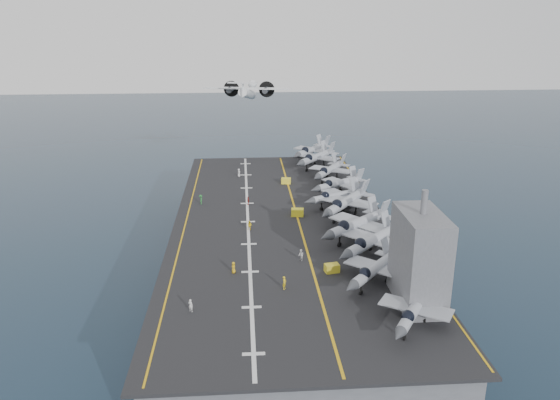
{
  "coord_description": "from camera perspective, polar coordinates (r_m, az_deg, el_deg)",
  "views": [
    {
      "loc": [
        -6.74,
        -90.61,
        45.21
      ],
      "look_at": [
        0.0,
        4.0,
        13.0
      ],
      "focal_mm": 35.0,
      "sensor_mm": 36.0,
      "label": 1
    }
  ],
  "objects": [
    {
      "name": "crew_2",
      "position": [
        93.15,
        -3.19,
        -2.67
      ],
      "size": [
        1.18,
        0.99,
        1.67
      ],
      "primitive_type": "imported",
      "color": "yellow",
      "rests_on": "flight_deck"
    },
    {
      "name": "hull",
      "position": [
        99.36,
        0.16,
        -5.11
      ],
      "size": [
        36.0,
        90.0,
        10.0
      ],
      "primitive_type": "cube",
      "color": "#56595E",
      "rests_on": "ground"
    },
    {
      "name": "landing_centerline",
      "position": [
        97.07,
        -3.37,
        -2.28
      ],
      "size": [
        0.5,
        90.0,
        0.02
      ],
      "primitive_type": "cube",
      "color": "silver",
      "rests_on": "flight_deck"
    },
    {
      "name": "crew_3",
      "position": [
        106.82,
        -8.27,
        0.06
      ],
      "size": [
        0.83,
        1.17,
        1.85
      ],
      "primitive_type": "imported",
      "color": "#247C31",
      "rests_on": "flight_deck"
    },
    {
      "name": "crew_1",
      "position": [
        69.39,
        -9.32,
        -10.82
      ],
      "size": [
        1.22,
        1.1,
        1.7
      ],
      "primitive_type": "imported",
      "color": "silver",
      "rests_on": "flight_deck"
    },
    {
      "name": "fighter_jet_0",
      "position": [
        67.08,
        13.87,
        -10.91
      ],
      "size": [
        14.1,
        15.38,
        4.45
      ],
      "primitive_type": null,
      "color": "#979EA7",
      "rests_on": "flight_deck"
    },
    {
      "name": "fighter_jet_4",
      "position": [
        99.58,
        6.87,
        -0.14
      ],
      "size": [
        18.19,
        19.35,
        5.59
      ],
      "primitive_type": null,
      "color": "#9EA7B1",
      "rests_on": "flight_deck"
    },
    {
      "name": "tow_cart_c",
      "position": [
        118.78,
        0.64,
        2.02
      ],
      "size": [
        2.21,
        1.64,
        1.21
      ],
      "primitive_type": null,
      "color": "yellow",
      "rests_on": "flight_deck"
    },
    {
      "name": "fighter_jet_1",
      "position": [
        75.5,
        9.93,
        -6.98
      ],
      "size": [
        15.87,
        16.36,
        4.76
      ],
      "primitive_type": null,
      "color": "gray",
      "rests_on": "flight_deck"
    },
    {
      "name": "deck_edge_port",
      "position": [
        97.6,
        -9.84,
        -2.42
      ],
      "size": [
        0.25,
        90.0,
        0.02
      ],
      "primitive_type": "cube",
      "color": "gold",
      "rests_on": "flight_deck"
    },
    {
      "name": "crew_4",
      "position": [
        105.53,
        -3.35,
        -0.08
      ],
      "size": [
        0.79,
        1.06,
        1.61
      ],
      "primitive_type": "imported",
      "color": "maroon",
      "rests_on": "flight_deck"
    },
    {
      "name": "crew_7",
      "position": [
        81.78,
        2.21,
        -5.77
      ],
      "size": [
        1.05,
        1.24,
        1.76
      ],
      "primitive_type": "imported",
      "color": "white",
      "rests_on": "flight_deck"
    },
    {
      "name": "crew_5",
      "position": [
        124.21,
        -4.32,
        2.87
      ],
      "size": [
        0.74,
        1.11,
        1.84
      ],
      "primitive_type": "imported",
      "color": "silver",
      "rests_on": "flight_deck"
    },
    {
      "name": "fighter_jet_7",
      "position": [
        121.3,
        5.2,
        3.22
      ],
      "size": [
        15.7,
        17.16,
        4.96
      ],
      "primitive_type": null,
      "color": "#939AA1",
      "rests_on": "flight_deck"
    },
    {
      "name": "ground",
      "position": [
        101.49,
        0.16,
        -7.7
      ],
      "size": [
        500.0,
        500.0,
        0.0
      ],
      "primitive_type": "plane",
      "color": "#142135",
      "rests_on": "ground"
    },
    {
      "name": "flight_deck",
      "position": [
        97.38,
        0.17,
        -2.32
      ],
      "size": [
        38.0,
        92.0,
        0.4
      ],
      "primitive_type": "cube",
      "color": "black",
      "rests_on": "hull"
    },
    {
      "name": "fighter_jet_8",
      "position": [
        131.31,
        3.8,
        4.55
      ],
      "size": [
        17.57,
        18.42,
        5.34
      ],
      "primitive_type": null,
      "color": "#A0AAB0",
      "rests_on": "flight_deck"
    },
    {
      "name": "crew_6",
      "position": [
        73.65,
        0.47,
        -8.64
      ],
      "size": [
        1.16,
        1.32,
        1.85
      ],
      "primitive_type": "imported",
      "color": "yellow",
      "rests_on": "flight_deck"
    },
    {
      "name": "fighter_jet_2",
      "position": [
        83.7,
        9.66,
        -4.1
      ],
      "size": [
        18.18,
        18.14,
        5.35
      ],
      "primitive_type": null,
      "color": "gray",
      "rests_on": "flight_deck"
    },
    {
      "name": "tow_cart_b",
      "position": [
        99.62,
        1.83,
        -1.3
      ],
      "size": [
        2.39,
        1.72,
        1.33
      ],
      "primitive_type": null,
      "color": "gold",
      "rests_on": "flight_deck"
    },
    {
      "name": "transport_plane",
      "position": [
        142.3,
        -3.42,
        11.04
      ],
      "size": [
        25.08,
        19.27,
        5.36
      ],
      "primitive_type": null,
      "color": "silver"
    },
    {
      "name": "deck_edge_stbd",
      "position": [
        100.29,
        10.77,
        -1.89
      ],
      "size": [
        0.25,
        90.0,
        0.02
      ],
      "primitive_type": "cube",
      "color": "gold",
      "rests_on": "flight_deck"
    },
    {
      "name": "crew_0",
      "position": [
        78.28,
        -4.87,
        -7.03
      ],
      "size": [
        1.0,
        1.19,
        1.69
      ],
      "primitive_type": "imported",
      "color": "gold",
      "rests_on": "flight_deck"
    },
    {
      "name": "fighter_jet_6",
      "position": [
        112.02,
        6.22,
        1.81
      ],
      "size": [
        16.43,
        15.26,
        4.75
      ],
      "primitive_type": null,
      "color": "gray",
      "rests_on": "flight_deck"
    },
    {
      "name": "tow_cart_a",
      "position": [
        78.71,
        5.45,
        -7.1
      ],
      "size": [
        2.23,
        1.68,
        1.2
      ],
      "primitive_type": null,
      "color": "gold",
      "rests_on": "flight_deck"
    },
    {
      "name": "fighter_jet_5",
      "position": [
        104.34,
        6.08,
        0.53
      ],
      "size": [
        16.26,
        14.29,
        4.73
      ],
      "primitive_type": null,
      "color": "gray",
      "rests_on": "flight_deck"
    },
    {
      "name": "island_superstructure",
      "position": [
        69.95,
        14.44,
        -4.86
      ],
      "size": [
        5.0,
        10.0,
        15.0
      ],
      "primitive_type": null,
      "color": "#56595E",
      "rests_on": "flight_deck"
    },
    {
      "name": "fighter_jet_9",
      "position": [
        138.56,
        3.38,
        5.31
      ],
      "size": [
        17.57,
        18.42,
        5.34
      ],
      "primitive_type": null,
      "color": "#A0AAB0",
      "rests_on": "flight_deck"
    },
    {
      "name": "foul_line",
      "position": [
        97.55,
        1.93,
        -2.15
      ],
      "size": [
        0.35,
        90.0,
        0.02
      ],
      "primitive_type": "cube",
      "color": "gold",
      "rests_on": "flight_deck"
    },
    {
      "name": "fighter_jet_3",
      "position": [
        89.64,
        8.08,
        -2.37
      ],
      "size": [
        19.13,
        18.6,
        5.57
      ],
      "primitive_type": null,
      "color": "gray",
      "rests_on": "flight_deck"
    }
  ]
}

